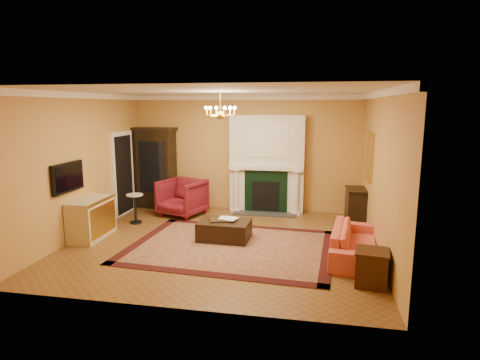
% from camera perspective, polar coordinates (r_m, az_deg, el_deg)
% --- Properties ---
extents(floor, '(6.00, 5.50, 0.02)m').
position_cam_1_polar(floor, '(8.25, -2.65, -8.90)').
color(floor, brown).
rests_on(floor, ground).
extents(ceiling, '(6.00, 5.50, 0.02)m').
position_cam_1_polar(ceiling, '(7.79, -2.84, 12.56)').
color(ceiling, silver).
rests_on(ceiling, wall_back).
extents(wall_back, '(6.00, 0.02, 3.00)m').
position_cam_1_polar(wall_back, '(10.56, 0.73, 3.82)').
color(wall_back, '#BC8A43').
rests_on(wall_back, floor).
extents(wall_front, '(6.00, 0.02, 3.00)m').
position_cam_1_polar(wall_front, '(5.28, -9.67, -3.09)').
color(wall_front, '#BC8A43').
rests_on(wall_front, floor).
extents(wall_left, '(0.02, 5.50, 3.00)m').
position_cam_1_polar(wall_left, '(9.06, -21.62, 1.96)').
color(wall_left, '#BC8A43').
rests_on(wall_left, floor).
extents(wall_right, '(0.02, 5.50, 3.00)m').
position_cam_1_polar(wall_right, '(7.76, 19.43, 0.79)').
color(wall_right, '#BC8A43').
rests_on(wall_right, floor).
extents(fireplace, '(1.90, 0.70, 2.50)m').
position_cam_1_polar(fireplace, '(10.33, 3.83, 1.93)').
color(fireplace, silver).
rests_on(fireplace, wall_back).
extents(crown_molding, '(6.00, 5.50, 0.12)m').
position_cam_1_polar(crown_molding, '(8.72, -1.34, 11.89)').
color(crown_molding, white).
rests_on(crown_molding, ceiling).
extents(doorway, '(0.08, 1.05, 2.10)m').
position_cam_1_polar(doorway, '(10.56, -16.32, 0.90)').
color(doorway, silver).
rests_on(doorway, wall_left).
extents(tv_panel, '(0.09, 0.95, 0.58)m').
position_cam_1_polar(tv_panel, '(8.55, -23.31, 0.36)').
color(tv_panel, black).
rests_on(tv_panel, wall_left).
extents(gilt_mirror, '(0.06, 0.76, 1.05)m').
position_cam_1_polar(gilt_mirror, '(9.11, 17.92, 3.19)').
color(gilt_mirror, gold).
rests_on(gilt_mirror, wall_right).
extents(chandelier, '(0.63, 0.55, 0.53)m').
position_cam_1_polar(chandelier, '(7.78, -2.81, 9.60)').
color(chandelier, gold).
rests_on(chandelier, ceiling).
extents(oriental_rug, '(4.08, 3.17, 0.02)m').
position_cam_1_polar(oriental_rug, '(7.98, -1.31, -9.43)').
color(oriental_rug, '#400D0F').
rests_on(oriental_rug, floor).
extents(china_cabinet, '(1.09, 0.61, 2.07)m').
position_cam_1_polar(china_cabinet, '(11.04, -11.90, 1.45)').
color(china_cabinet, black).
rests_on(china_cabinet, floor).
extents(wingback_armchair, '(1.23, 1.19, 1.01)m').
position_cam_1_polar(wingback_armchair, '(10.18, -8.23, -2.22)').
color(wingback_armchair, maroon).
rests_on(wingback_armchair, floor).
extents(pedestal_table, '(0.39, 0.39, 0.70)m').
position_cam_1_polar(pedestal_table, '(9.73, -14.69, -3.66)').
color(pedestal_table, black).
rests_on(pedestal_table, floor).
extents(commode, '(0.56, 1.13, 0.83)m').
position_cam_1_polar(commode, '(8.94, -20.36, -5.15)').
color(commode, beige).
rests_on(commode, floor).
extents(coral_sofa, '(0.81, 2.01, 0.76)m').
position_cam_1_polar(coral_sofa, '(7.64, 15.99, -7.81)').
color(coral_sofa, '#CA4C40').
rests_on(coral_sofa, floor).
extents(end_table, '(0.52, 0.52, 0.54)m').
position_cam_1_polar(end_table, '(6.61, 18.19, -11.90)').
color(end_table, '#321A0D').
rests_on(end_table, floor).
extents(console_table, '(0.44, 0.74, 0.82)m').
position_cam_1_polar(console_table, '(9.73, 16.11, -3.72)').
color(console_table, black).
rests_on(console_table, floor).
extents(leather_ottoman, '(1.05, 0.78, 0.38)m').
position_cam_1_polar(leather_ottoman, '(8.34, -2.22, -7.11)').
color(leather_ottoman, black).
rests_on(leather_ottoman, oriental_rug).
extents(ottoman_tray, '(0.56, 0.49, 0.03)m').
position_cam_1_polar(ottoman_tray, '(8.32, -2.64, -5.66)').
color(ottoman_tray, black).
rests_on(ottoman_tray, leather_ottoman).
extents(book_a, '(0.20, 0.03, 0.27)m').
position_cam_1_polar(book_a, '(8.31, -2.98, -4.58)').
color(book_a, gray).
rests_on(book_a, ottoman_tray).
extents(book_b, '(0.22, 0.08, 0.30)m').
position_cam_1_polar(book_b, '(8.27, -1.88, -4.56)').
color(book_b, gray).
rests_on(book_b, ottoman_tray).
extents(topiary_left, '(0.16, 0.16, 0.44)m').
position_cam_1_polar(topiary_left, '(10.36, -0.13, 3.52)').
color(topiary_left, gray).
rests_on(topiary_left, fireplace).
extents(topiary_right, '(0.15, 0.15, 0.40)m').
position_cam_1_polar(topiary_right, '(10.20, 6.86, 3.22)').
color(topiary_right, gray).
rests_on(topiary_right, fireplace).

